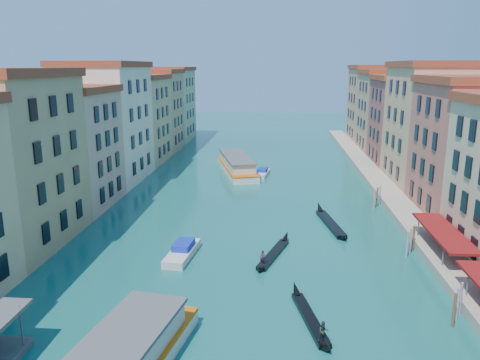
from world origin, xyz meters
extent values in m
cube|color=tan|center=(-26.00, 39.50, 9.50)|extent=(12.00, 17.00, 19.00)
cube|color=tan|center=(-26.00, 55.00, 8.25)|extent=(12.00, 14.00, 16.50)
cube|color=brown|center=(-26.00, 55.00, 17.00)|extent=(12.80, 14.40, 1.00)
cube|color=beige|center=(-26.00, 71.00, 10.00)|extent=(12.00, 18.00, 20.00)
cube|color=brown|center=(-26.00, 71.00, 20.50)|extent=(12.80, 18.40, 1.00)
cube|color=tan|center=(-26.00, 88.00, 8.75)|extent=(12.00, 16.00, 17.50)
cube|color=brown|center=(-26.00, 88.00, 18.00)|extent=(12.80, 16.40, 1.00)
cube|color=tan|center=(-26.00, 103.50, 9.25)|extent=(12.00, 15.00, 18.50)
cube|color=brown|center=(-26.00, 103.50, 19.00)|extent=(12.80, 15.40, 1.00)
cube|color=tan|center=(-26.00, 119.50, 9.50)|extent=(12.00, 17.00, 19.00)
cube|color=brown|center=(-26.00, 119.50, 19.50)|extent=(12.80, 17.40, 1.00)
cube|color=#BC604E|center=(30.00, 54.00, 9.00)|extent=(12.00, 16.00, 18.00)
cube|color=brown|center=(30.00, 54.00, 18.50)|extent=(12.80, 16.40, 1.00)
cube|color=tan|center=(30.00, 71.00, 10.00)|extent=(12.00, 18.00, 20.00)
cube|color=brown|center=(30.00, 71.00, 20.50)|extent=(12.80, 18.40, 1.00)
cube|color=#9A4B43|center=(30.00, 87.50, 8.75)|extent=(12.00, 15.00, 17.50)
cube|color=brown|center=(30.00, 87.50, 18.00)|extent=(12.80, 15.40, 1.00)
cube|color=tan|center=(30.00, 103.00, 9.25)|extent=(12.00, 16.00, 18.50)
cube|color=brown|center=(30.00, 103.00, 19.00)|extent=(12.80, 16.40, 1.00)
cube|color=tan|center=(30.00, 119.50, 9.75)|extent=(12.00, 17.00, 19.50)
cube|color=brown|center=(30.00, 119.50, 20.00)|extent=(12.80, 17.40, 1.00)
cube|color=#AA9C89|center=(22.00, 65.00, 0.50)|extent=(4.00, 140.00, 1.00)
cylinder|color=#565659|center=(20.80, 28.60, 1.50)|extent=(0.12, 0.12, 3.00)
cube|color=maroon|center=(22.20, 39.00, 3.00)|extent=(3.20, 12.60, 0.25)
cylinder|color=#565659|center=(20.80, 34.80, 1.50)|extent=(0.12, 0.12, 3.00)
cylinder|color=#565659|center=(20.80, 43.20, 1.50)|extent=(0.12, 0.12, 3.00)
cylinder|color=brown|center=(18.50, 25.00, 1.30)|extent=(0.24, 0.24, 3.20)
cylinder|color=brown|center=(19.10, 26.00, 1.30)|extent=(0.24, 0.24, 3.20)
cylinder|color=brown|center=(19.70, 27.00, 1.30)|extent=(0.24, 0.24, 3.20)
cylinder|color=brown|center=(18.50, 39.00, 1.30)|extent=(0.24, 0.24, 3.20)
cylinder|color=brown|center=(19.10, 40.00, 1.30)|extent=(0.24, 0.24, 3.20)
cylinder|color=brown|center=(19.70, 41.00, 1.30)|extent=(0.24, 0.24, 3.20)
cylinder|color=brown|center=(18.50, 57.00, 1.30)|extent=(0.24, 0.24, 3.20)
cylinder|color=brown|center=(19.10, 58.00, 1.30)|extent=(0.24, 0.24, 3.20)
cylinder|color=brown|center=(19.70, 59.00, 1.30)|extent=(0.24, 0.24, 3.20)
cube|color=silver|center=(-3.63, 79.82, 0.64)|extent=(10.05, 21.83, 1.28)
cube|color=beige|center=(-3.63, 79.82, 2.02)|extent=(8.45, 17.57, 1.70)
cube|color=#565659|center=(-3.63, 79.82, 3.04)|extent=(8.89, 18.17, 0.27)
cube|color=#D6620C|center=(-3.63, 79.82, 1.23)|extent=(10.10, 21.84, 0.27)
cube|color=black|center=(4.12, 38.16, 0.21)|extent=(3.51, 8.40, 0.42)
cone|color=black|center=(5.52, 42.66, 0.57)|extent=(1.37, 2.06, 1.58)
cone|color=black|center=(2.72, 33.66, 0.47)|extent=(1.28, 1.75, 1.39)
imported|color=#37252D|center=(3.06, 34.74, 1.19)|extent=(0.68, 0.55, 1.63)
cube|color=black|center=(7.22, 24.98, 0.20)|extent=(2.76, 8.14, 0.41)
cone|color=black|center=(6.23, 29.38, 0.54)|extent=(1.19, 1.95, 1.51)
cone|color=black|center=(8.22, 20.58, 0.45)|extent=(1.12, 1.64, 1.33)
imported|color=#282F25|center=(7.98, 21.64, 1.14)|extent=(0.87, 0.74, 1.56)
cube|color=black|center=(11.41, 48.84, 0.25)|extent=(2.99, 10.26, 0.51)
cone|color=black|center=(10.43, 54.42, 0.68)|extent=(1.40, 2.42, 1.90)
cone|color=black|center=(12.39, 43.26, 0.57)|extent=(1.33, 2.03, 1.68)
cube|color=silver|center=(-5.78, 37.19, 0.41)|extent=(2.96, 7.40, 0.82)
cube|color=#162EB6|center=(-5.73, 37.70, 1.13)|extent=(2.15, 3.26, 0.72)
cube|color=silver|center=(1.53, 76.77, 0.37)|extent=(2.92, 6.61, 0.73)
cube|color=#162EB6|center=(1.60, 77.22, 1.00)|extent=(2.03, 2.95, 0.64)
camera|label=1|loc=(4.34, -9.62, 20.18)|focal=35.00mm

